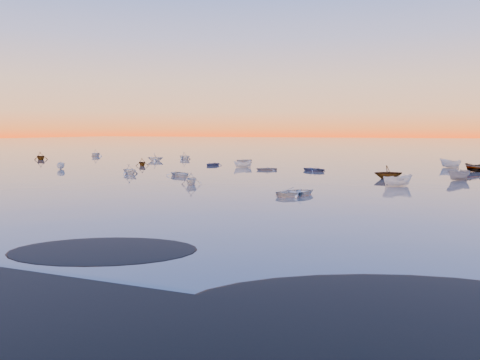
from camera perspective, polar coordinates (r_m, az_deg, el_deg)
The scene contains 5 objects.
ground at distance 120.90m, azimuth 12.30°, elevation 2.83°, with size 600.00×600.00×0.00m, color slate.
mud_lobes at distance 27.08m, azimuth -24.20°, elevation -8.56°, with size 140.00×6.00×0.07m, color black, non-canonical shape.
moored_fleet at distance 74.96m, azimuth 6.63°, elevation 1.01°, with size 124.00×58.00×1.20m, color silver, non-canonical shape.
boat_near_left at distance 67.67m, azimuth -7.27°, elevation 0.45°, with size 4.46×1.86×1.12m, color silver.
boat_near_center at distance 58.26m, azimuth 18.64°, elevation -0.73°, with size 3.96×1.68×1.37m, color silver.
Camera 1 is at (18.90, -19.23, 6.62)m, focal length 35.00 mm.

